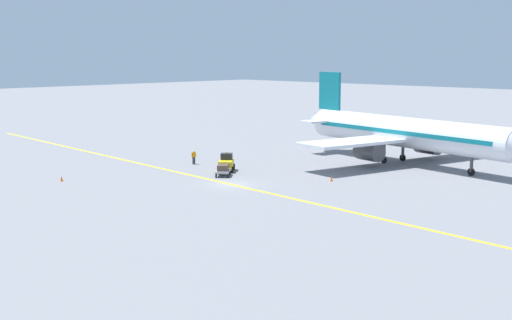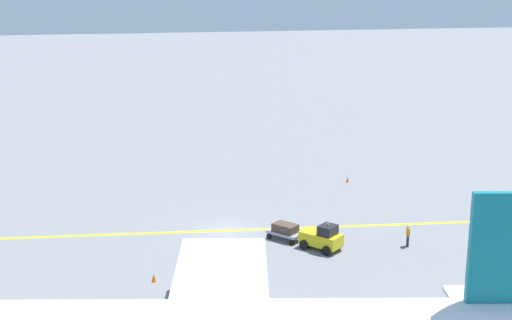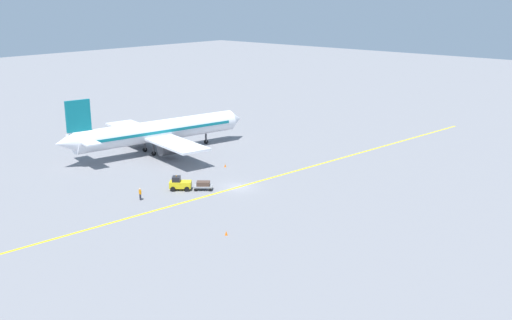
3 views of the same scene
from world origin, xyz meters
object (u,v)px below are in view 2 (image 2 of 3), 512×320
baggage_tug_white (322,238)px  ground_crew_worker (408,235)px  traffic_cone_mid_apron (154,278)px  traffic_cone_near_nose (348,179)px  baggage_cart_trailing (285,230)px

baggage_tug_white → ground_crew_worker: (-0.71, -6.37, 0.01)m
ground_crew_worker → traffic_cone_mid_apron: (-2.49, 18.79, -0.63)m
traffic_cone_near_nose → baggage_tug_white: bearing=155.2°
baggage_tug_white → traffic_cone_near_nose: (16.28, -7.52, -0.63)m
baggage_cart_trailing → ground_crew_worker: size_ratio=1.72×
traffic_cone_near_nose → traffic_cone_mid_apron: 27.88m
traffic_cone_near_nose → traffic_cone_mid_apron: size_ratio=1.00×
traffic_cone_mid_apron → baggage_tug_white: bearing=-75.5°
traffic_cone_mid_apron → baggage_cart_trailing: bearing=-61.0°
ground_crew_worker → baggage_cart_trailing: bearing=69.3°
baggage_tug_white → traffic_cone_near_nose: size_ratio=5.92×
baggage_tug_white → traffic_cone_near_nose: 17.95m
traffic_cone_near_nose → traffic_cone_mid_apron: same height
baggage_tug_white → ground_crew_worker: baggage_tug_white is taller
baggage_cart_trailing → ground_crew_worker: bearing=-110.7°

